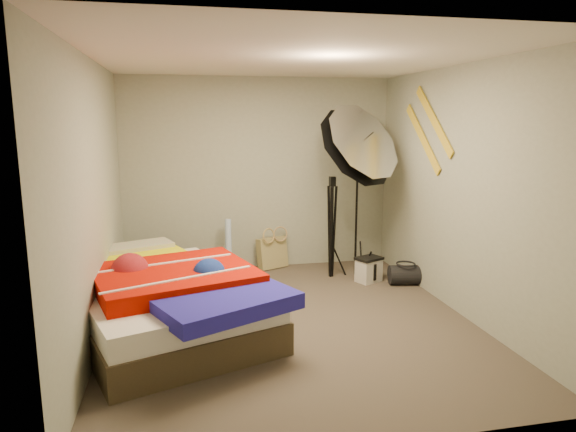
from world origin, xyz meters
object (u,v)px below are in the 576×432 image
object	(u,v)px
tote_bag	(272,253)
camera_case	(369,270)
duffel_bag	(405,275)
camera_tripod	(332,220)
photo_umbrella	(356,148)
wrapping_roll	(228,247)
bed	(165,298)

from	to	relation	value
tote_bag	camera_case	distance (m)	1.34
camera_case	duffel_bag	size ratio (longest dim) A/B	0.74
tote_bag	camera_tripod	bearing A→B (deg)	-62.72
duffel_bag	photo_umbrella	xyz separation A→B (m)	(-0.55, 0.32, 1.51)
tote_bag	duffel_bag	bearing A→B (deg)	-59.00
camera_case	photo_umbrella	bearing A→B (deg)	116.07
tote_bag	camera_case	world-z (taller)	tote_bag
tote_bag	wrapping_roll	world-z (taller)	wrapping_roll
camera_case	bed	bearing A→B (deg)	177.87
camera_case	photo_umbrella	size ratio (longest dim) A/B	0.13
duffel_bag	photo_umbrella	size ratio (longest dim) A/B	0.17
bed	camera_tripod	distance (m)	2.43
tote_bag	bed	bearing A→B (deg)	-150.03
wrapping_roll	photo_umbrella	bearing A→B (deg)	-18.78
wrapping_roll	photo_umbrella	xyz separation A→B (m)	(1.49, -0.51, 1.26)
duffel_bag	camera_tripod	xyz separation A→B (m)	(-0.79, 0.49, 0.61)
duffel_bag	camera_tripod	world-z (taller)	camera_tripod
photo_umbrella	camera_tripod	distance (m)	0.94
tote_bag	bed	world-z (taller)	bed
wrapping_roll	camera_tripod	distance (m)	1.36
photo_umbrella	camera_tripod	xyz separation A→B (m)	(-0.23, 0.17, -0.89)
bed	camera_tripod	xyz separation A→B (m)	(2.01, 1.30, 0.41)
duffel_bag	camera_tripod	size ratio (longest dim) A/B	0.30
photo_umbrella	wrapping_roll	bearing A→B (deg)	161.22
tote_bag	wrapping_roll	bearing A→B (deg)	174.19
camera_case	camera_tripod	distance (m)	0.77
camera_case	duffel_bag	distance (m)	0.44
wrapping_roll	duffel_bag	bearing A→B (deg)	-22.04
wrapping_roll	photo_umbrella	size ratio (longest dim) A/B	0.32
wrapping_roll	duffel_bag	size ratio (longest dim) A/B	1.87
tote_bag	bed	xyz separation A→B (m)	(-1.35, -1.83, 0.11)
bed	wrapping_roll	bearing A→B (deg)	65.52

